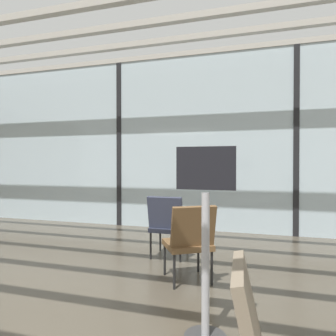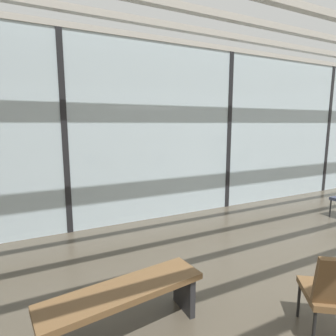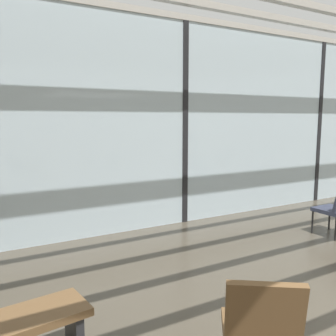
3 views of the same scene
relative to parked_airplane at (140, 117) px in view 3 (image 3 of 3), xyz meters
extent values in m
cube|color=silver|center=(-1.61, -5.22, -0.14)|extent=(14.00, 0.08, 3.45)
cube|color=black|center=(-1.61, -5.22, -0.14)|extent=(0.10, 0.12, 3.45)
cube|color=black|center=(1.89, -5.22, -0.14)|extent=(0.10, 0.12, 3.45)
cube|color=#B7B2A8|center=(-1.61, -5.95, 1.64)|extent=(13.72, 0.12, 0.10)
cube|color=#B7B2A8|center=(-1.61, -5.22, 1.64)|extent=(13.72, 0.12, 0.10)
ellipsoid|color=silver|center=(0.27, 0.00, 0.00)|extent=(10.08, 3.73, 3.73)
sphere|color=black|center=(-2.50, -1.72, 0.28)|extent=(0.28, 0.28, 0.28)
sphere|color=black|center=(-1.60, -1.72, 0.28)|extent=(0.28, 0.28, 0.28)
sphere|color=black|center=(-0.70, -1.72, 0.28)|extent=(0.28, 0.28, 0.28)
sphere|color=black|center=(0.20, -1.72, 0.28)|extent=(0.28, 0.28, 0.28)
sphere|color=black|center=(1.10, -1.72, 0.28)|extent=(0.28, 0.28, 0.28)
sphere|color=black|center=(2.00, -1.72, 0.28)|extent=(0.28, 0.28, 0.28)
sphere|color=black|center=(2.90, -1.72, 0.28)|extent=(0.28, 0.28, 0.28)
cube|color=brown|center=(-3.31, -8.89, -1.47)|extent=(0.67, 0.67, 0.06)
cube|color=brown|center=(-3.43, -9.06, -1.22)|extent=(0.47, 0.39, 0.44)
cube|color=#33384C|center=(0.03, -7.04, -1.47)|extent=(0.48, 0.48, 0.06)
cylinder|color=black|center=(0.24, -6.83, -1.68)|extent=(0.03, 0.03, 0.37)
cylinder|color=black|center=(-0.18, -6.83, -1.68)|extent=(0.03, 0.03, 0.37)
cylinder|color=black|center=(-0.18, -7.25, -1.68)|extent=(0.03, 0.03, 0.37)
cube|color=#262628|center=(-4.33, -7.98, -1.66)|extent=(0.06, 0.36, 0.41)
camera|label=1|loc=(1.25, -11.15, -0.55)|focal=32.45mm
camera|label=2|loc=(-5.66, -10.27, 0.06)|focal=29.67mm
camera|label=3|loc=(-4.97, -10.57, -0.03)|focal=38.58mm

